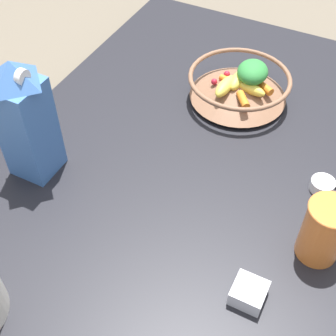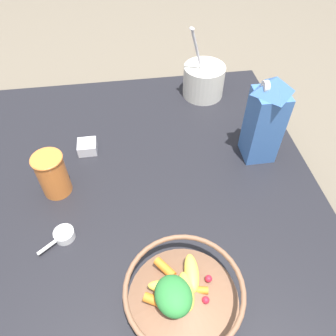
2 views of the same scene
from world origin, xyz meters
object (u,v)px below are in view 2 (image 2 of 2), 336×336
milk_carton (265,119)px  yogurt_tub (204,79)px  spice_jar (87,147)px  fruit_bowl (183,293)px  drinking_cup (52,174)px

milk_carton → yogurt_tub: (-0.30, -0.09, -0.07)m
yogurt_tub → spice_jar: size_ratio=4.79×
fruit_bowl → yogurt_tub: size_ratio=0.92×
fruit_bowl → spice_jar: 0.49m
milk_carton → drinking_cup: (0.05, -0.53, -0.06)m
drinking_cup → spice_jar: 0.16m
yogurt_tub → spice_jar: (0.22, -0.37, -0.04)m
fruit_bowl → drinking_cup: drinking_cup is taller
milk_carton → spice_jar: 0.48m
yogurt_tub → spice_jar: 0.44m
drinking_cup → spice_jar: (-0.13, 0.07, -0.05)m
yogurt_tub → drinking_cup: (0.35, -0.45, 0.00)m
yogurt_tub → spice_jar: yogurt_tub is taller
milk_carton → spice_jar: size_ratio=4.82×
fruit_bowl → spice_jar: (-0.45, -0.19, -0.03)m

